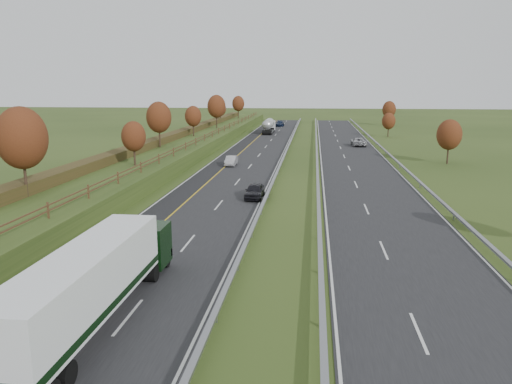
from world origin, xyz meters
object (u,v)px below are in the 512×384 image
car_small_far (280,124)px  car_oncoming (358,142)px  car_dark_near (255,191)px  car_silver_mid (231,161)px  road_tanker (269,126)px  box_lorry (96,280)px

car_small_far → car_oncoming: size_ratio=0.91×
car_dark_near → car_small_far: bearing=92.9°
car_dark_near → car_oncoming: bearing=73.8°
car_silver_mid → car_oncoming: bearing=52.0°
car_silver_mid → car_small_far: (2.17, 72.98, 0.06)m
road_tanker → car_small_far: size_ratio=2.18×
car_oncoming → car_small_far: bearing=-70.6°
box_lorry → car_oncoming: size_ratio=2.87×
car_silver_mid → car_small_far: size_ratio=0.81×
box_lorry → car_small_far: box_lorry is taller
car_dark_near → car_silver_mid: bearing=106.3°
road_tanker → car_dark_near: road_tanker is taller
car_dark_near → car_oncoming: 50.05m
box_lorry → road_tanker: bearing=90.5°
car_dark_near → car_silver_mid: size_ratio=1.06×
box_lorry → car_silver_mid: bearing=92.0°
car_dark_near → road_tanker: bearing=94.7°
car_dark_near → car_small_far: 94.13m
road_tanker → car_oncoming: 31.68m
road_tanker → car_small_far: (1.36, 21.26, -1.08)m
box_lorry → road_tanker: 101.26m
car_silver_mid → car_small_far: 73.01m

